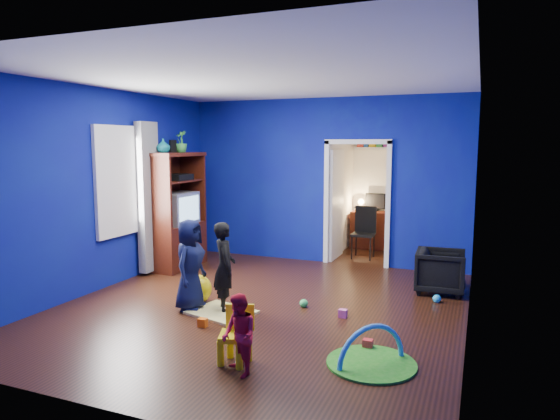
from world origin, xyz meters
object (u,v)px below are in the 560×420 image
at_px(child_black, 224,267).
at_px(folding_chair, 363,234).
at_px(armchair, 441,271).
at_px(kid_chair, 234,338).
at_px(vase, 163,146).
at_px(tv_armoire, 176,211).
at_px(child_navy, 190,265).
at_px(hopper_ball, 198,289).
at_px(study_desk, 374,230).
at_px(toddler_red, 239,335).
at_px(crt_tv, 178,208).
at_px(play_mat, 371,363).

bearing_deg(child_black, folding_chair, -51.73).
bearing_deg(armchair, kid_chair, 150.11).
height_order(vase, folding_chair, vase).
bearing_deg(tv_armoire, kid_chair, -48.70).
relative_size(child_black, vase, 5.05).
xyz_separation_m(child_navy, hopper_ball, (-0.05, 0.25, -0.39)).
bearing_deg(kid_chair, child_black, 102.64).
relative_size(tv_armoire, study_desk, 2.23).
height_order(kid_chair, folding_chair, folding_chair).
relative_size(study_desk, folding_chair, 0.96).
bearing_deg(kid_chair, toddler_red, -72.14).
height_order(hopper_ball, kid_chair, kid_chair).
xyz_separation_m(child_black, study_desk, (0.96, 4.55, -0.19)).
height_order(armchair, folding_chair, folding_chair).
distance_m(toddler_red, hopper_ball, 2.22).
relative_size(toddler_red, folding_chair, 0.82).
height_order(child_black, tv_armoire, tv_armoire).
relative_size(crt_tv, hopper_ball, 1.87).
bearing_deg(armchair, tv_armoire, 89.38).
bearing_deg(folding_chair, kid_chair, -91.78).
bearing_deg(vase, child_navy, -46.97).
distance_m(armchair, folding_chair, 2.30).
xyz_separation_m(toddler_red, kid_chair, (-0.15, 0.20, -0.13)).
height_order(crt_tv, kid_chair, crt_tv).
height_order(armchair, hopper_ball, armchair).
relative_size(child_navy, kid_chair, 2.33).
bearing_deg(child_black, child_navy, 64.63).
relative_size(hopper_ball, study_desk, 0.43).
relative_size(crt_tv, kid_chair, 1.40).
distance_m(child_navy, crt_tv, 2.32).
bearing_deg(vase, hopper_ball, -42.84).
height_order(child_navy, folding_chair, child_navy).
height_order(child_black, child_navy, child_navy).
bearing_deg(crt_tv, child_navy, -52.87).
distance_m(tv_armoire, play_mat, 4.77).
bearing_deg(crt_tv, armchair, 1.74).
height_order(armchair, study_desk, study_desk).
xyz_separation_m(tv_armoire, crt_tv, (0.04, 0.00, 0.04)).
bearing_deg(armchair, play_mat, 168.79).
relative_size(tv_armoire, kid_chair, 3.92).
bearing_deg(child_black, vase, 15.77).
xyz_separation_m(child_black, vase, (-1.86, 1.43, 1.50)).
distance_m(child_black, crt_tv, 2.55).
distance_m(hopper_ball, play_mat, 2.73).
bearing_deg(child_black, play_mat, -149.43).
height_order(play_mat, folding_chair, folding_chair).
distance_m(kid_chair, study_desk, 5.86).
height_order(armchair, play_mat, armchair).
height_order(vase, study_desk, vase).
bearing_deg(kid_chair, vase, 115.26).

